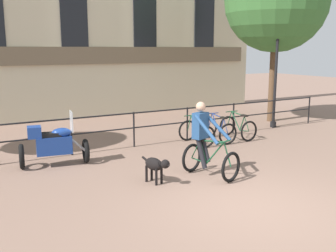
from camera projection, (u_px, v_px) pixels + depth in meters
ground_plane at (253, 206)px, 7.29m from camera, size 60.00×60.00×0.00m
canal_railing at (134, 123)px, 11.58m from camera, size 15.05×0.05×1.05m
cyclist_with_bike at (206, 143)px, 8.93m from camera, size 1.00×1.32×1.70m
dog at (156, 165)px, 8.45m from camera, size 0.36×0.87×0.59m
parked_motorcycle at (53, 144)px, 9.71m from camera, size 1.74×0.88×1.35m
parked_bicycle_near_lamp at (197, 133)px, 11.96m from camera, size 0.69×1.13×0.86m
parked_bicycle_mid_left at (218, 130)px, 12.36m from camera, size 0.69×1.13×0.86m
parked_bicycle_mid_right at (238, 128)px, 12.75m from camera, size 0.68×1.12×0.86m
street_lamp at (276, 71)px, 14.28m from camera, size 0.28×0.28×3.70m
tree_canalside_right at (276, 0)px, 14.98m from camera, size 3.98×3.98×6.70m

